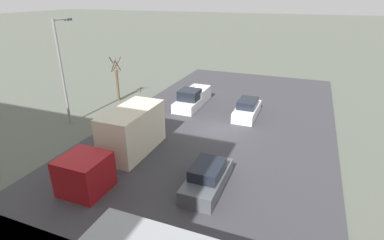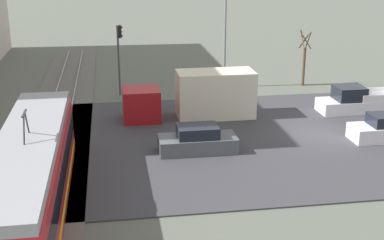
# 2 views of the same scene
# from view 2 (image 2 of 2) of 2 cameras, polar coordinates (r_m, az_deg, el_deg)

# --- Properties ---
(ground_plane) EXTENTS (320.00, 320.00, 0.00)m
(ground_plane) POSITION_cam_2_polar(r_m,az_deg,el_deg) (34.16, 13.36, -1.55)
(ground_plane) COLOR #565B51
(road_surface) EXTENTS (18.07, 38.35, 0.08)m
(road_surface) POSITION_cam_2_polar(r_m,az_deg,el_deg) (34.15, 13.37, -1.49)
(road_surface) COLOR #38383D
(road_surface) RESTS_ON ground
(rail_bed) EXTENTS (60.15, 4.40, 0.22)m
(rail_bed) POSITION_cam_2_polar(r_m,az_deg,el_deg) (31.91, -14.79, -3.00)
(rail_bed) COLOR #5B5954
(rail_bed) RESTS_ON ground
(light_rail_tram) EXTENTS (14.88, 2.80, 4.63)m
(light_rail_tram) POSITION_cam_2_polar(r_m,az_deg,el_deg) (23.97, -16.82, -5.94)
(light_rail_tram) COLOR #B21E23
(light_rail_tram) RESTS_ON ground
(box_truck) EXTENTS (2.46, 8.83, 3.14)m
(box_truck) POSITION_cam_2_polar(r_m,az_deg,el_deg) (36.02, 0.61, 2.53)
(box_truck) COLOR maroon
(box_truck) RESTS_ON ground
(pickup_truck) EXTENTS (2.02, 5.74, 1.83)m
(pickup_truck) POSITION_cam_2_polar(r_m,az_deg,el_deg) (39.24, 17.24, 1.87)
(pickup_truck) COLOR silver
(pickup_truck) RESTS_ON ground
(sedan_car_0) EXTENTS (1.88, 4.40, 1.53)m
(sedan_car_0) POSITION_cam_2_polar(r_m,az_deg,el_deg) (30.21, 0.60, -2.24)
(sedan_car_0) COLOR #4C5156
(sedan_car_0) RESTS_ON ground
(traffic_light_pole) EXTENTS (0.28, 0.47, 5.46)m
(traffic_light_pole) POSITION_cam_2_polar(r_m,az_deg,el_deg) (41.63, -7.76, 7.34)
(traffic_light_pole) COLOR #47474C
(traffic_light_pole) RESTS_ON ground
(street_tree) EXTENTS (1.09, 0.91, 4.60)m
(street_tree) POSITION_cam_2_polar(r_m,az_deg,el_deg) (45.47, 11.87, 6.19)
(street_tree) COLOR brown
(street_tree) RESTS_ON ground
(street_lamp_near_crossing) EXTENTS (0.36, 1.95, 8.66)m
(street_lamp_near_crossing) POSITION_cam_2_polar(r_m,az_deg,el_deg) (43.56, 3.81, 9.86)
(street_lamp_near_crossing) COLOR gray
(street_lamp_near_crossing) RESTS_ON ground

